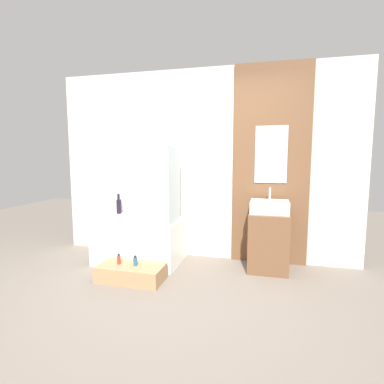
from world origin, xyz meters
TOP-DOWN VIEW (x-y plane):
  - ground_plane at (0.00, 0.00)m, footprint 12.00×12.00m
  - wall_tiled_back at (0.00, 1.58)m, footprint 4.20×0.06m
  - wall_wood_accent at (0.93, 1.53)m, footprint 0.98×0.04m
  - bathtub at (-0.76, 1.16)m, footprint 1.11×0.75m
  - glass_shower_screen at (-0.23, 1.04)m, footprint 0.01×0.47m
  - wooden_step_bench at (-0.60, 0.52)m, footprint 0.76×0.38m
  - vanity_cabinet at (0.93, 1.26)m, footprint 0.49×0.49m
  - sink at (0.93, 1.26)m, footprint 0.46×0.34m
  - vase_tall_dark at (-1.23, 1.45)m, footprint 0.07×0.07m
  - vase_round_light at (-1.07, 1.42)m, footprint 0.11×0.11m
  - bottle_soap_primary at (-0.75, 0.52)m, footprint 0.04×0.04m
  - bottle_soap_secondary at (-0.54, 0.52)m, footprint 0.05×0.05m

SIDE VIEW (x-z plane):
  - ground_plane at x=0.00m, z-range 0.00..0.00m
  - wooden_step_bench at x=-0.60m, z-range 0.00..0.18m
  - bottle_soap_secondary at x=-0.54m, z-range 0.18..0.29m
  - bottle_soap_primary at x=-0.75m, z-range 0.18..0.30m
  - bathtub at x=-0.76m, z-range 0.00..0.58m
  - vanity_cabinet at x=0.93m, z-range 0.00..0.73m
  - vase_round_light at x=-1.07m, z-range 0.58..0.69m
  - vase_tall_dark at x=-1.23m, z-range 0.55..0.84m
  - sink at x=0.93m, z-range 0.65..0.96m
  - glass_shower_screen at x=-0.23m, z-range 0.58..1.55m
  - wall_tiled_back at x=0.00m, z-range 0.00..2.60m
  - wall_wood_accent at x=0.93m, z-range 0.01..2.61m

